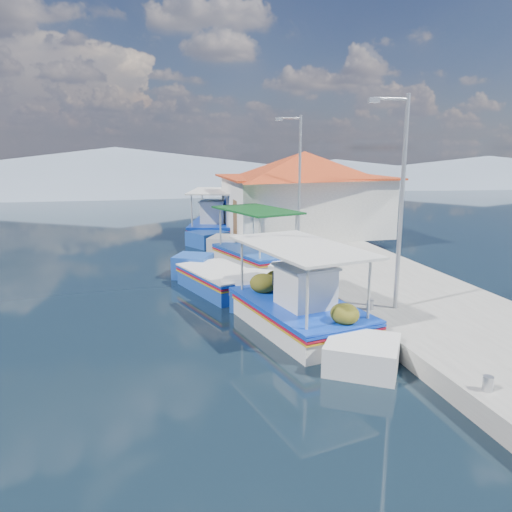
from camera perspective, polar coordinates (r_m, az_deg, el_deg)
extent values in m
plane|color=black|center=(11.90, 0.31, -12.88)|extent=(160.00, 160.00, 0.00)
cube|color=#A6A49B|center=(19.12, 13.32, -2.59)|extent=(5.00, 44.00, 0.50)
cylinder|color=#A5A8AD|center=(10.75, 25.19, -13.18)|extent=(0.20, 0.20, 0.30)
cylinder|color=#A5A8AD|center=(14.67, 13.03, -5.52)|extent=(0.20, 0.20, 0.30)
cylinder|color=#A5A8AD|center=(20.01, 5.42, -0.46)|extent=(0.20, 0.20, 0.30)
cylinder|color=#A5A8AD|center=(25.65, 1.10, 2.43)|extent=(0.20, 0.20, 0.30)
cube|color=silver|center=(14.30, 4.96, -7.49)|extent=(3.21, 4.92, 0.99)
cube|color=silver|center=(17.11, 3.89, -3.68)|extent=(2.29, 2.29, 1.10)
cube|color=silver|center=(11.62, 6.52, -12.36)|extent=(2.23, 2.23, 0.94)
cube|color=#0E39B8|center=(14.15, 4.99, -5.74)|extent=(3.31, 5.07, 0.06)
cube|color=maroon|center=(14.18, 4.98, -6.06)|extent=(3.31, 5.07, 0.05)
cube|color=gold|center=(14.20, 4.98, -6.34)|extent=(3.31, 5.07, 0.04)
cube|color=#0E39B8|center=(14.13, 5.00, -5.45)|extent=(3.32, 5.03, 0.05)
cube|color=brown|center=(14.14, 4.99, -5.57)|extent=(3.01, 4.79, 0.05)
cube|color=silver|center=(13.67, 5.18, -3.69)|extent=(1.52, 1.60, 1.15)
cube|color=silver|center=(13.52, 5.23, -1.26)|extent=(1.66, 1.72, 0.06)
cylinder|color=beige|center=(15.68, 0.96, -0.56)|extent=(0.07, 0.07, 1.67)
cylinder|color=beige|center=(15.86, 7.62, -0.52)|extent=(0.07, 0.07, 1.67)
cylinder|color=beige|center=(12.00, 1.66, -4.63)|extent=(0.07, 0.07, 1.67)
cylinder|color=beige|center=(12.23, 10.33, -4.50)|extent=(0.07, 0.07, 1.67)
cube|color=silver|center=(13.72, 5.12, 1.09)|extent=(3.32, 4.95, 0.07)
ellipsoid|color=#4D4B14|center=(15.41, 2.88, -2.87)|extent=(0.79, 0.87, 0.60)
ellipsoid|color=#4D4B14|center=(15.99, 5.37, -2.51)|extent=(0.67, 0.74, 0.50)
ellipsoid|color=#4D4B14|center=(12.31, 6.94, -7.07)|extent=(0.71, 0.78, 0.53)
sphere|color=red|center=(14.67, 8.85, -1.83)|extent=(0.42, 0.42, 0.42)
cube|color=silver|center=(21.41, 0.06, -0.69)|extent=(3.28, 4.51, 1.03)
cube|color=silver|center=(24.03, 0.50, 1.08)|extent=(2.11, 2.11, 1.14)
cube|color=silver|center=(18.86, -0.48, -2.49)|extent=(2.05, 2.05, 0.98)
cube|color=#0E39B8|center=(21.30, 0.06, 0.56)|extent=(3.38, 4.64, 0.07)
cube|color=maroon|center=(21.32, 0.06, 0.34)|extent=(3.38, 4.64, 0.05)
cube|color=gold|center=(21.34, 0.06, 0.14)|extent=(3.38, 4.64, 0.04)
cube|color=#1B48A4|center=(21.29, 0.06, 0.76)|extent=(3.39, 4.61, 0.05)
cube|color=brown|center=(21.30, 0.06, 0.68)|extent=(3.09, 4.38, 0.05)
cylinder|color=beige|center=(22.88, -1.83, 3.70)|extent=(0.08, 0.08, 1.74)
cylinder|color=beige|center=(22.77, 2.54, 3.65)|extent=(0.08, 0.08, 1.74)
cylinder|color=beige|center=(19.55, -2.82, 2.20)|extent=(0.08, 0.08, 1.74)
cylinder|color=beige|center=(19.42, 2.28, 2.14)|extent=(0.08, 0.08, 1.74)
cube|color=#0D4319|center=(21.01, 0.06, 5.33)|extent=(3.39, 4.54, 0.08)
cube|color=#1B48A4|center=(17.92, -4.05, -3.35)|extent=(2.90, 3.96, 0.99)
cube|color=#1B48A4|center=(20.16, -3.00, -1.19)|extent=(1.81, 1.81, 1.09)
cube|color=#1B48A4|center=(15.76, -5.37, -5.60)|extent=(1.76, 1.76, 0.94)
cube|color=#0E39B8|center=(17.80, -4.08, -1.94)|extent=(2.99, 4.07, 0.06)
cube|color=maroon|center=(17.82, -4.07, -2.19)|extent=(2.99, 4.07, 0.05)
cube|color=gold|center=(17.84, -4.07, -2.42)|extent=(2.99, 4.07, 0.04)
cube|color=silver|center=(17.79, -4.08, -1.71)|extent=(2.99, 4.05, 0.05)
cube|color=brown|center=(17.79, -4.08, -1.81)|extent=(2.74, 3.84, 0.05)
cube|color=#1B48A4|center=(29.12, -4.84, 2.79)|extent=(3.57, 5.11, 1.09)
cube|color=#1B48A4|center=(31.91, -7.14, 3.83)|extent=(2.36, 2.36, 1.21)
cube|color=#1B48A4|center=(26.47, -2.16, 1.86)|extent=(2.30, 2.30, 1.03)
cube|color=#0E39B8|center=(29.04, -4.85, 3.78)|extent=(3.68, 5.26, 0.07)
cube|color=maroon|center=(29.06, -4.85, 3.60)|extent=(3.68, 5.26, 0.06)
cube|color=gold|center=(29.07, -4.85, 3.44)|extent=(3.68, 5.26, 0.05)
cube|color=#0E39B8|center=(29.03, -4.86, 3.93)|extent=(3.69, 5.22, 0.06)
cube|color=brown|center=(29.04, -4.86, 3.87)|extent=(3.36, 4.97, 0.06)
cube|color=silver|center=(28.64, -4.59, 5.03)|extent=(1.68, 1.80, 1.26)
cube|color=silver|center=(28.56, -4.62, 6.33)|extent=(1.83, 1.94, 0.07)
cylinder|color=beige|center=(30.33, -8.08, 5.90)|extent=(0.08, 0.08, 1.84)
cylinder|color=beige|center=(31.07, -4.75, 6.13)|extent=(0.08, 0.08, 1.84)
cylinder|color=beige|center=(26.76, -5.05, 5.13)|extent=(0.08, 0.08, 1.84)
cylinder|color=beige|center=(27.60, -1.38, 5.39)|extent=(0.08, 0.08, 1.84)
cube|color=silver|center=(28.82, -4.92, 7.48)|extent=(3.69, 5.14, 0.08)
cube|color=white|center=(27.09, 5.52, 5.79)|extent=(8.00, 6.00, 3.00)
cube|color=#CB481C|center=(26.96, 5.59, 9.07)|extent=(8.64, 6.48, 0.10)
pyramid|color=#CB481C|center=(26.93, 5.62, 10.45)|extent=(10.49, 10.49, 1.40)
cube|color=brown|center=(25.17, -2.39, 4.19)|extent=(0.06, 1.00, 2.00)
cube|color=#0E39B8|center=(27.53, -3.41, 6.14)|extent=(0.06, 1.20, 0.90)
cylinder|color=#A5A8AD|center=(14.45, 16.43, 5.61)|extent=(0.12, 0.12, 6.00)
cylinder|color=#A5A8AD|center=(14.18, 15.33, 17.11)|extent=(1.00, 0.08, 0.08)
cube|color=#A5A8AD|center=(13.95, 13.43, 17.08)|extent=(0.30, 0.14, 0.14)
cylinder|color=#A5A8AD|center=(22.67, 5.04, 8.34)|extent=(0.12, 0.12, 6.00)
cylinder|color=#A5A8AD|center=(22.50, 3.92, 15.59)|extent=(1.00, 0.08, 0.08)
cube|color=#A5A8AD|center=(22.35, 2.65, 15.50)|extent=(0.30, 0.14, 0.14)
cone|color=slate|center=(66.55, -15.80, 9.65)|extent=(96.00, 96.00, 5.50)
cone|color=slate|center=(72.03, 9.16, 9.45)|extent=(76.80, 76.80, 3.80)
cone|color=slate|center=(84.79, 25.17, 9.00)|extent=(89.60, 89.60, 4.20)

